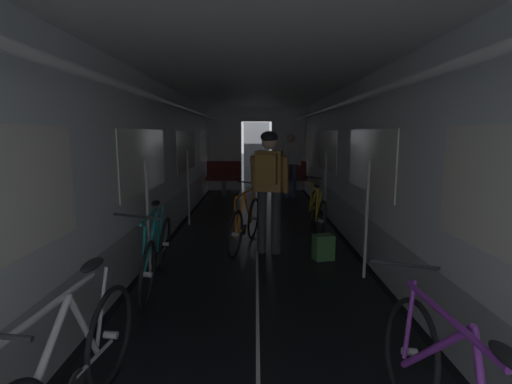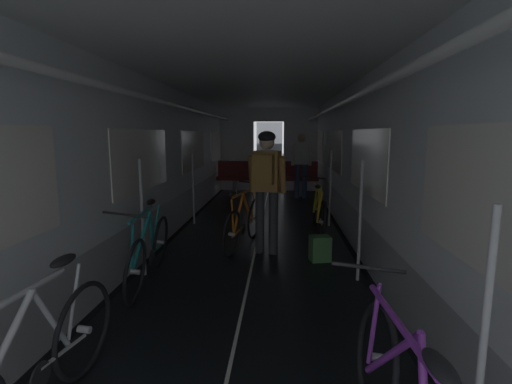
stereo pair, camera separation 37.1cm
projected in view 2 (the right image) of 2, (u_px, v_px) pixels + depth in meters
The scene contains 10 objects.
train_car_shell at pixel (257, 133), 5.64m from camera, with size 3.14×12.34×2.57m.
bench_seat_far_left at pixel (235, 175), 10.28m from camera, with size 0.98×0.51×0.95m.
bench_seat_far_right at pixel (300, 175), 10.17m from camera, with size 0.98×0.51×0.95m.
bicycle_teal at pixel (149, 251), 4.20m from camera, with size 0.44×1.69×0.95m.
bicycle_silver at pixel (32, 367), 2.11m from camera, with size 0.44×1.69×0.94m.
bicycle_yellow at pixel (319, 212), 6.27m from camera, with size 0.44×1.69×0.95m.
person_cyclist_aisle at pixel (266, 179), 5.14m from camera, with size 0.56×0.45×1.73m.
bicycle_orange_in_aisle at pixel (244, 222), 5.54m from camera, with size 0.54×1.66×0.95m.
person_standing_near_bench at pixel (301, 161), 9.73m from camera, with size 0.53×0.23×1.69m.
backpack_on_floor at pixel (320, 248), 4.98m from camera, with size 0.26×0.20×0.34m, color #3D703D.
Camera 2 is at (0.36, -2.10, 1.69)m, focal length 26.06 mm.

